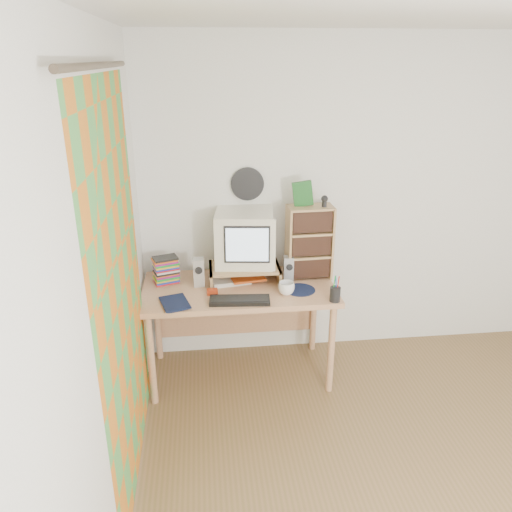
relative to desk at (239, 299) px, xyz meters
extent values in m
plane|color=brown|center=(1.03, -1.44, -0.62)|extent=(3.50, 3.50, 0.00)
plane|color=white|center=(1.03, 0.31, 0.63)|extent=(3.50, 0.00, 3.50)
plane|color=white|center=(-0.72, -1.44, 0.63)|extent=(0.00, 3.50, 3.50)
plane|color=orange|center=(-0.68, -0.96, 0.53)|extent=(0.00, 2.20, 2.20)
cylinder|color=black|center=(0.10, 0.29, 0.81)|extent=(0.25, 0.02, 0.25)
cube|color=tan|center=(0.00, -0.06, 0.11)|extent=(1.40, 0.70, 0.04)
cube|color=tan|center=(0.00, 0.27, -0.24)|extent=(1.33, 0.02, 0.41)
cylinder|color=tan|center=(-0.64, -0.35, -0.26)|extent=(0.05, 0.05, 0.71)
cylinder|color=tan|center=(0.64, -0.35, -0.26)|extent=(0.05, 0.05, 0.71)
cylinder|color=tan|center=(-0.64, 0.23, -0.26)|extent=(0.05, 0.05, 0.71)
cylinder|color=tan|center=(0.64, 0.23, -0.26)|extent=(0.05, 0.05, 0.71)
cube|color=tan|center=(-0.20, 0.04, 0.19)|extent=(0.02, 0.30, 0.12)
cube|color=tan|center=(0.30, 0.04, 0.19)|extent=(0.02, 0.30, 0.12)
cube|color=tan|center=(0.05, 0.04, 0.24)|extent=(0.52, 0.30, 0.02)
cube|color=white|center=(0.06, 0.09, 0.45)|extent=(0.46, 0.46, 0.40)
cube|color=#B9BABE|center=(-0.29, -0.01, 0.24)|extent=(0.08, 0.08, 0.21)
cube|color=#B9BABE|center=(0.38, 0.00, 0.23)|extent=(0.08, 0.08, 0.19)
cube|color=black|center=(-0.01, -0.31, 0.15)|extent=(0.42, 0.17, 0.03)
cube|color=tan|center=(0.54, 0.06, 0.41)|extent=(0.34, 0.19, 0.56)
imported|color=white|center=(0.32, -0.22, 0.18)|extent=(0.13, 0.13, 0.09)
imported|color=#0F1737|center=(-0.54, -0.32, 0.16)|extent=(0.25, 0.21, 0.04)
cylinder|color=#0F1A33|center=(0.43, -0.17, 0.14)|extent=(0.27, 0.27, 0.00)
cube|color=#AB2F12|center=(-0.20, -0.17, 0.15)|extent=(0.08, 0.05, 0.04)
cube|color=#18561E|center=(0.48, 0.08, 0.78)|extent=(0.14, 0.04, 0.18)
camera|label=1|loc=(-0.24, -3.37, 1.70)|focal=35.00mm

